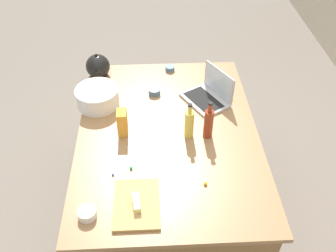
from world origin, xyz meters
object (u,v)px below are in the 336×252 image
at_px(laptop, 209,94).
at_px(candy_bag, 122,123).
at_px(butter_stick_left, 136,202).
at_px(cutting_board, 137,204).
at_px(ramekin_small, 170,68).
at_px(mixing_bowl_large, 97,96).
at_px(bottle_soy, 209,123).
at_px(ramekin_wide, 154,91).
at_px(kettle, 98,67).
at_px(ramekin_medium, 87,214).
at_px(bottle_oil, 189,124).

height_order(laptop, candy_bag, laptop).
height_order(butter_stick_left, candy_bag, candy_bag).
height_order(cutting_board, ramekin_small, ramekin_small).
bearing_deg(mixing_bowl_large, laptop, 91.00).
bearing_deg(candy_bag, bottle_soy, 84.04).
xyz_separation_m(laptop, cutting_board, (0.86, -0.49, -0.04)).
relative_size(ramekin_small, ramekin_wide, 0.84).
bearing_deg(laptop, ramekin_wide, -102.85).
xyz_separation_m(bottle_soy, butter_stick_left, (0.51, -0.43, -0.07)).
relative_size(laptop, bottle_soy, 1.43).
distance_m(kettle, cutting_board, 1.24).
bearing_deg(cutting_board, candy_bag, -170.62).
height_order(ramekin_medium, ramekin_wide, ramekin_medium).
xyz_separation_m(bottle_oil, ramekin_wide, (-0.44, -0.20, -0.08)).
relative_size(laptop, ramekin_medium, 4.03).
bearing_deg(butter_stick_left, bottle_soy, 139.68).
height_order(mixing_bowl_large, candy_bag, candy_bag).
relative_size(bottle_soy, ramekin_small, 3.78).
relative_size(butter_stick_left, ramekin_medium, 1.17).
xyz_separation_m(laptop, bottle_soy, (0.36, -0.06, 0.06)).
relative_size(mixing_bowl_large, candy_bag, 1.75).
bearing_deg(cutting_board, ramekin_medium, -77.16).
distance_m(mixing_bowl_large, kettle, 0.35).
xyz_separation_m(butter_stick_left, ramekin_medium, (0.05, -0.25, -0.01)).
relative_size(cutting_board, ramekin_wide, 3.82).
bearing_deg(ramekin_small, butter_stick_left, -10.79).
bearing_deg(bottle_soy, ramekin_medium, -50.72).
relative_size(bottle_soy, candy_bag, 1.56).
relative_size(laptop, candy_bag, 2.23).
bearing_deg(butter_stick_left, ramekin_medium, -79.41).
bearing_deg(laptop, bottle_oil, -26.16).
distance_m(laptop, bottle_oil, 0.40).
relative_size(laptop, cutting_board, 1.19).
bearing_deg(ramekin_small, candy_bag, -25.67).
bearing_deg(ramekin_wide, ramekin_medium, -19.73).
height_order(bottle_soy, ramekin_wide, bottle_soy).
height_order(bottle_soy, cutting_board, bottle_soy).
bearing_deg(laptop, mixing_bowl_large, -89.00).
bearing_deg(mixing_bowl_large, butter_stick_left, 17.65).
height_order(laptop, butter_stick_left, laptop).
distance_m(kettle, butter_stick_left, 1.25).
relative_size(mixing_bowl_large, ramekin_medium, 3.15).
height_order(bottle_oil, cutting_board, bottle_oil).
distance_m(bottle_soy, bottle_oil, 0.12).
height_order(mixing_bowl_large, cutting_board, mixing_bowl_large).
distance_m(mixing_bowl_large, butter_stick_left, 0.90).
bearing_deg(kettle, butter_stick_left, 13.95).
bearing_deg(bottle_soy, mixing_bowl_large, -116.25).
height_order(mixing_bowl_large, bottle_oil, bottle_oil).
bearing_deg(laptop, bottle_soy, -9.00).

